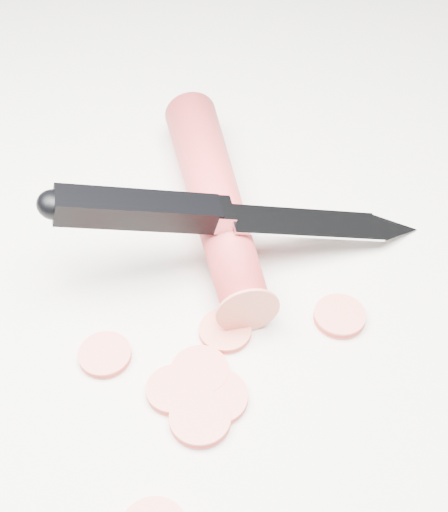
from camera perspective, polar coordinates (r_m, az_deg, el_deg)
ground at (r=0.48m, az=-2.72°, el=-5.06°), size 2.40×2.40×0.00m
carrot at (r=0.52m, az=-0.71°, el=4.58°), size 0.10×0.21×0.04m
carrot_slice_0 at (r=0.44m, az=-0.62°, el=-11.21°), size 0.04×0.04×0.01m
carrot_slice_1 at (r=0.47m, az=0.09°, el=-6.00°), size 0.03×0.03×0.01m
carrot_slice_2 at (r=0.44m, az=-4.08°, el=-10.66°), size 0.03×0.03×0.01m
carrot_slice_3 at (r=0.45m, az=-1.95°, el=-9.22°), size 0.04×0.04×0.01m
carrot_slice_4 at (r=0.48m, az=9.23°, el=-4.79°), size 0.03×0.03×0.01m
carrot_slice_5 at (r=0.46m, az=-9.51°, el=-7.81°), size 0.03×0.03×0.01m
carrot_slice_6 at (r=0.43m, az=-1.92°, el=-12.89°), size 0.04×0.04×0.01m
kitchen_knife at (r=0.48m, az=1.59°, el=3.52°), size 0.27×0.11×0.09m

